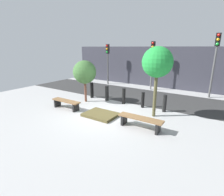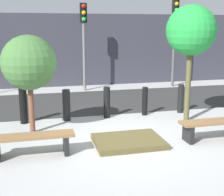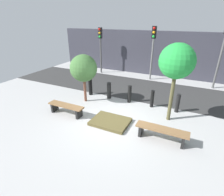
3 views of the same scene
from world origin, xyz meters
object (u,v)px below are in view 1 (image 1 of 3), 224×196
bench_left (66,103)px  planter_bed (101,115)px  bollard_center (124,96)px  bollard_right (143,100)px  bollard_left (107,93)px  tree_behind_right_bench (157,63)px  tree_behind_left_bench (85,72)px  bollard_far_right (165,103)px  bench_right (140,120)px  traffic_light_west (108,57)px  traffic_light_mid_west (152,57)px  bollard_far_left (92,90)px  traffic_light_mid_east (216,54)px

bench_left → planter_bed: bench_left is taller
bollard_center → bollard_right: bollard_center is taller
bench_left → bollard_left: bearing=68.3°
bench_left → tree_behind_right_bench: bearing=19.8°
tree_behind_left_bench → bollard_far_right: (4.55, 0.88, -1.34)m
bench_left → planter_bed: size_ratio=1.13×
bench_left → bench_right: bearing=-0.2°
bollard_left → bench_left: bearing=-111.4°
bench_left → bollard_far_right: 5.17m
bench_left → bollard_left: (0.96, 2.45, 0.11)m
bollard_far_right → tree_behind_left_bench: bearing=-169.1°
bollard_far_right → bench_left: bearing=-151.7°
bollard_left → bollard_right: 2.39m
traffic_light_west → traffic_light_mid_west: (4.06, 0.00, 0.11)m
bench_right → bollard_right: bollard_right is taller
tree_behind_left_bench → bollard_far_right: tree_behind_left_bench is taller
planter_bed → bollard_far_left: bearing=136.7°
bollard_left → planter_bed: bearing=-62.0°
planter_bed → traffic_light_mid_east: bearing=58.0°
bench_left → traffic_light_mid_east: size_ratio=0.44×
bench_right → tree_behind_right_bench: tree_behind_right_bench is taller
traffic_light_mid_west → bench_right: bearing=-72.2°
bollard_far_right → bollard_far_left: bearing=180.0°
bollard_left → bollard_right: size_ratio=1.04×
bollard_right → traffic_light_mid_west: (-1.20, 4.26, 2.06)m
traffic_light_west → bench_right: bearing=-47.1°
planter_bed → traffic_light_mid_east: (4.06, 6.51, 2.70)m
bench_left → traffic_light_mid_west: size_ratio=0.49×
tree_behind_left_bench → bollard_center: tree_behind_left_bench is taller
bollard_right → bollard_center: bearing=180.0°
planter_bed → tree_behind_right_bench: 3.56m
bench_left → tree_behind_left_bench: bearing=89.8°
bollard_left → bollard_center: bearing=0.0°
traffic_light_west → tree_behind_left_bench: bearing=-69.7°
planter_bed → bollard_right: (1.20, 2.25, 0.37)m
bollard_center → traffic_light_mid_east: traffic_light_mid_east is taller
planter_bed → traffic_light_west: traffic_light_west is taller
traffic_light_mid_east → bollard_far_left: bearing=-146.6°
tree_behind_right_bench → traffic_light_mid_west: size_ratio=0.90×
bench_left → tree_behind_right_bench: tree_behind_right_bench is taller
bollard_far_left → bollard_far_right: size_ratio=1.12×
bench_right → traffic_light_west: 9.38m
bench_right → tree_behind_left_bench: (-4.32, 1.57, 1.44)m
planter_bed → traffic_light_mid_east: 8.14m
bench_right → tree_behind_right_bench: 2.70m
bench_left → tree_behind_right_bench: (4.32, 1.57, 2.20)m
tree_behind_left_bench → traffic_light_mid_east: (6.22, 5.14, 0.98)m
tree_behind_left_bench → bench_right: bearing=-20.0°
bollard_right → traffic_light_mid_east: bearing=56.0°
bollard_far_right → traffic_light_mid_west: 5.30m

